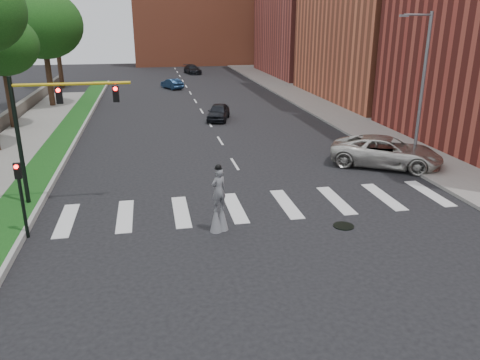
% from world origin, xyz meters
% --- Properties ---
extents(ground_plane, '(160.00, 160.00, 0.00)m').
position_xyz_m(ground_plane, '(0.00, 0.00, 0.00)').
color(ground_plane, black).
rests_on(ground_plane, ground).
extents(grass_median, '(2.00, 60.00, 0.25)m').
position_xyz_m(grass_median, '(-11.50, 20.00, 0.12)').
color(grass_median, '#134214').
rests_on(grass_median, ground).
extents(median_curb, '(0.20, 60.00, 0.28)m').
position_xyz_m(median_curb, '(-10.45, 20.00, 0.14)').
color(median_curb, '#979892').
rests_on(median_curb, ground).
extents(sidewalk_right, '(5.00, 90.00, 0.18)m').
position_xyz_m(sidewalk_right, '(12.50, 25.00, 0.09)').
color(sidewalk_right, gray).
rests_on(sidewalk_right, ground).
extents(stone_wall, '(0.50, 56.00, 1.10)m').
position_xyz_m(stone_wall, '(-17.00, 22.00, 0.55)').
color(stone_wall, '#59554C').
rests_on(stone_wall, ground).
extents(manhole, '(0.90, 0.90, 0.04)m').
position_xyz_m(manhole, '(3.00, -2.00, 0.02)').
color(manhole, black).
rests_on(manhole, ground).
extents(building_far, '(16.00, 22.00, 20.00)m').
position_xyz_m(building_far, '(22.00, 54.00, 10.00)').
color(building_far, '#A4453C').
rests_on(building_far, ground).
extents(building_backdrop, '(26.00, 14.00, 18.00)m').
position_xyz_m(building_backdrop, '(6.00, 78.00, 9.00)').
color(building_backdrop, '#C65F3E').
rests_on(building_backdrop, ground).
extents(streetlight, '(2.05, 0.20, 9.00)m').
position_xyz_m(streetlight, '(10.90, 6.00, 4.90)').
color(streetlight, slate).
rests_on(streetlight, ground).
extents(traffic_signal, '(5.30, 0.23, 6.20)m').
position_xyz_m(traffic_signal, '(-9.78, 3.00, 4.15)').
color(traffic_signal, black).
rests_on(traffic_signal, ground).
extents(secondary_signal, '(0.25, 0.21, 3.23)m').
position_xyz_m(secondary_signal, '(-10.30, -0.50, 1.95)').
color(secondary_signal, black).
rests_on(secondary_signal, ground).
extents(stilt_performer, '(0.81, 0.69, 2.97)m').
position_xyz_m(stilt_performer, '(-2.40, -1.36, 1.20)').
color(stilt_performer, black).
rests_on(stilt_performer, ground).
extents(suv_crossing, '(7.17, 6.02, 1.82)m').
position_xyz_m(suv_crossing, '(9.00, 5.83, 0.91)').
color(suv_crossing, beige).
rests_on(suv_crossing, ground).
extents(car_near, '(2.83, 4.53, 1.44)m').
position_xyz_m(car_near, '(1.00, 21.44, 0.72)').
color(car_near, black).
rests_on(car_near, ground).
extents(car_mid, '(2.89, 4.16, 1.30)m').
position_xyz_m(car_mid, '(-1.97, 42.01, 0.65)').
color(car_mid, navy).
rests_on(car_mid, ground).
extents(car_far, '(2.91, 5.13, 1.40)m').
position_xyz_m(car_far, '(2.30, 58.81, 0.70)').
color(car_far, black).
rests_on(car_far, ground).
extents(tree_3, '(5.57, 5.57, 9.02)m').
position_xyz_m(tree_3, '(-16.01, 21.20, 6.61)').
color(tree_3, black).
rests_on(tree_3, ground).
extents(tree_4, '(7.73, 7.73, 11.33)m').
position_xyz_m(tree_4, '(-14.74, 31.26, 8.02)').
color(tree_4, black).
rests_on(tree_4, ground).
extents(tree_5, '(5.91, 5.91, 10.23)m').
position_xyz_m(tree_5, '(-16.00, 45.49, 7.67)').
color(tree_5, black).
rests_on(tree_5, ground).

